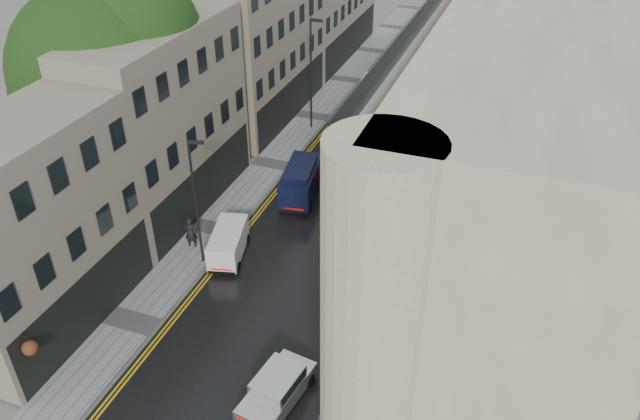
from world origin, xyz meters
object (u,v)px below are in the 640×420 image
Objects in this scene: white_van at (210,257)px; lamp_post_far at (311,76)px; cream_bus at (336,143)px; white_lorry at (339,234)px; navy_van at (281,192)px; pedestrian at (191,233)px; silver_hatchback at (242,404)px; lamp_post_near at (196,205)px; tree_far at (219,42)px; tree_near at (106,99)px.

white_van is 0.44× the size of lamp_post_far.
white_lorry is at bearing -74.15° from cream_bus.
navy_van is 6.28m from pedestrian.
pedestrian is (-8.24, -1.18, -1.09)m from white_lorry.
navy_van reaches higher than silver_hatchback.
lamp_post_near is (1.21, -0.97, 2.70)m from pedestrian.
tree_far reaches higher than cream_bus.
lamp_post_near is (-0.68, 0.40, 2.90)m from white_van.
tree_far reaches higher than lamp_post_far.
tree_near is 1.91× the size of lamp_post_near.
navy_van is at bearing -78.76° from lamp_post_far.
lamp_post_near reaches higher than white_lorry.
lamp_post_far reaches higher than pedestrian.
tree_far is 3.40× the size of white_van.
lamp_post_near is (-3.26, -12.83, 2.08)m from cream_bus.
lamp_post_far reaches higher than cream_bus.
tree_far is at bearing -173.42° from lamp_post_far.
tree_far is at bearing 88.68° from tree_near.
navy_van is at bearing 65.22° from white_van.
pedestrian is 3.12m from lamp_post_near.
silver_hatchback is at bearing -41.07° from tree_near.
silver_hatchback is 11.08m from lamp_post_near.
white_lorry is 1.72× the size of navy_van.
silver_hatchback is 1.05× the size of white_van.
lamp_post_far is (-6.81, 26.04, 3.51)m from silver_hatchback.
silver_hatchback is (13.72, -25.22, -5.48)m from tree_far.
tree_far is 18.42m from lamp_post_near.
lamp_post_far is at bearing 78.89° from white_van.
pedestrian reaches higher than white_van.
lamp_post_far is (-2.25, 11.19, 3.03)m from navy_van.
silver_hatchback is 0.82× the size of navy_van.
lamp_post_near is at bearing -66.71° from tree_far.
white_van is 0.51× the size of lamp_post_near.
tree_near is 9.07m from pedestrian.
navy_van is (9.16, -10.37, -5.01)m from tree_far.
silver_hatchback is (14.02, -12.22, -6.20)m from tree_near.
white_van is 2.35m from pedestrian.
white_van is at bearing -26.95° from tree_near.
tree_near is at bearing 147.72° from silver_hatchback.
silver_hatchback is 0.53× the size of lamp_post_near.
cream_bus is 13.40m from lamp_post_near.
white_lorry is at bearing -64.72° from lamp_post_far.
lamp_post_far is at bearing -113.23° from pedestrian.
navy_van is 0.57× the size of lamp_post_far.
cream_bus is 1.66× the size of lamp_post_near.
tree_near is 15.81m from lamp_post_far.
lamp_post_far is (7.21, 13.82, -2.69)m from tree_near.
white_van is at bearing -45.83° from lamp_post_near.
lamp_post_near is at bearing -26.62° from tree_near.
tree_far is 2.65× the size of navy_van.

